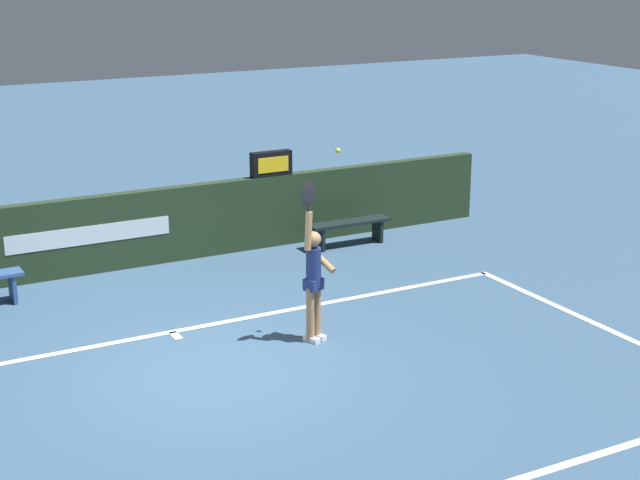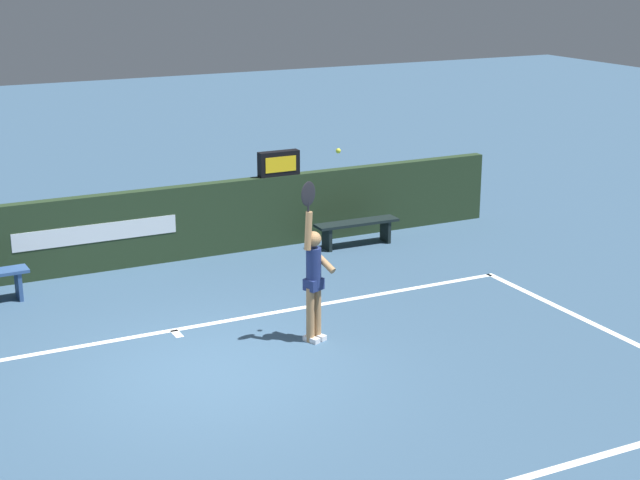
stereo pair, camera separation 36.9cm
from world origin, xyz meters
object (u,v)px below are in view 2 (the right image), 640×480
object	(u,v)px
speed_display	(279,163)
tennis_ball	(338,151)
tennis_player	(314,276)
courtside_bench_near	(357,227)

from	to	relation	value
speed_display	tennis_ball	world-z (taller)	tennis_ball
tennis_player	courtside_bench_near	size ratio (longest dim) A/B	1.43
tennis_player	courtside_bench_near	world-z (taller)	tennis_player
tennis_player	tennis_ball	bearing A→B (deg)	-6.28
speed_display	tennis_player	world-z (taller)	tennis_player
tennis_player	courtside_bench_near	distance (m)	4.64
tennis_ball	courtside_bench_near	size ratio (longest dim) A/B	0.04
speed_display	tennis_ball	size ratio (longest dim) A/B	11.07
tennis_ball	courtside_bench_near	bearing A→B (deg)	57.88
speed_display	tennis_player	xyz separation A→B (m)	(-1.47, -4.41, -0.59)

